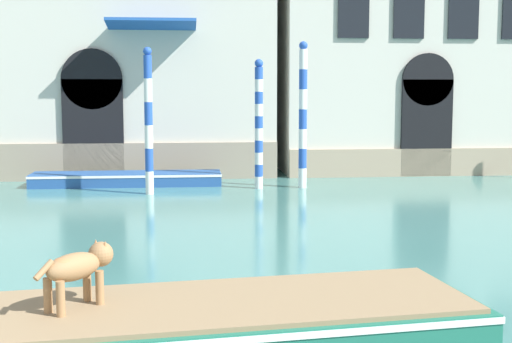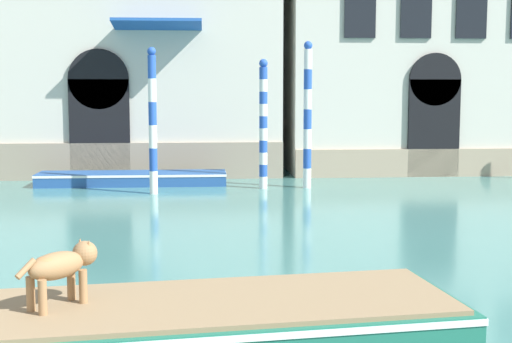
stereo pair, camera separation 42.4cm
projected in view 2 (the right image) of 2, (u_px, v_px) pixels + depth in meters
boat_foreground at (149, 324)px, 8.70m from camera, size 8.00×3.11×0.55m
dog_on_deck at (62, 265)px, 8.54m from camera, size 0.84×0.91×0.76m
boat_moored_near_palazzo at (132, 178)px, 23.67m from camera, size 6.23×1.42×0.42m
mooring_pole_0 at (308, 115)px, 22.73m from camera, size 0.27×0.27×4.67m
mooring_pole_2 at (263, 124)px, 22.60m from camera, size 0.27×0.27×4.11m
mooring_pole_3 at (153, 121)px, 21.41m from camera, size 0.26×0.26×4.41m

